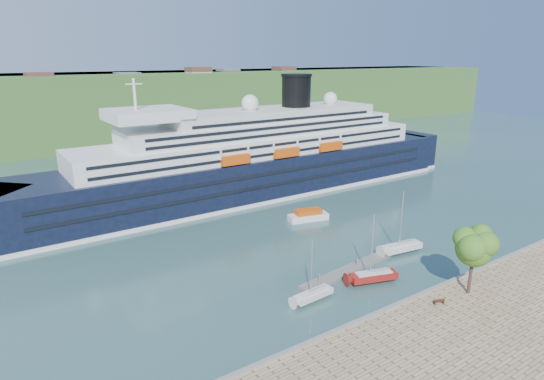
{
  "coord_description": "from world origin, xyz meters",
  "views": [
    {
      "loc": [
        -42.14,
        -32.36,
        30.24
      ],
      "look_at": [
        0.02,
        30.0,
        7.97
      ],
      "focal_mm": 30.0,
      "sensor_mm": 36.0,
      "label": 1
    }
  ],
  "objects": [
    {
      "name": "park_bench",
      "position": [
        2.52,
        -2.85,
        1.44
      ],
      "size": [
        1.5,
        1.06,
        0.89
      ],
      "primitive_type": null,
      "rotation": [
        0.0,
        0.0,
        -0.4
      ],
      "color": "#462414",
      "rests_on": "promenade"
    },
    {
      "name": "ground",
      "position": [
        0.0,
        0.0,
        0.0
      ],
      "size": [
        400.0,
        400.0,
        0.0
      ],
      "primitive_type": "plane",
      "color": "#2A4B48",
      "rests_on": "ground"
    },
    {
      "name": "promenade_tree",
      "position": [
        8.0,
        -3.25,
        6.0
      ],
      "size": [
        6.03,
        6.03,
        9.99
      ],
      "primitive_type": null,
      "color": "#336A1C",
      "rests_on": "promenade"
    },
    {
      "name": "sailboat_red",
      "position": [
        1.35,
        6.86,
        4.8
      ],
      "size": [
        7.7,
        4.26,
        9.59
      ],
      "primitive_type": null,
      "rotation": [
        0.0,
        0.0,
        -0.31
      ],
      "color": "maroon",
      "rests_on": "ground"
    },
    {
      "name": "sailboat_white_far",
      "position": [
        12.37,
        11.36,
        4.94
      ],
      "size": [
        7.88,
        3.17,
        9.89
      ],
      "primitive_type": null,
      "rotation": [
        0.0,
        0.0,
        -0.14
      ],
      "color": "silver",
      "rests_on": "ground"
    },
    {
      "name": "sailboat_white_near",
      "position": [
        -8.6,
        7.77,
        4.04
      ],
      "size": [
        6.34,
        2.1,
        8.07
      ],
      "primitive_type": null,
      "rotation": [
        0.0,
        0.0,
        0.06
      ],
      "color": "silver",
      "rests_on": "ground"
    },
    {
      "name": "floating_pontoon",
      "position": [
        0.77,
        11.27,
        0.2
      ],
      "size": [
        18.25,
        4.21,
        0.4
      ],
      "primitive_type": null,
      "rotation": [
        0.0,
        0.0,
        0.11
      ],
      "color": "gray",
      "rests_on": "ground"
    },
    {
      "name": "quay_coping",
      "position": [
        0.0,
        -0.2,
        1.15
      ],
      "size": [
        220.0,
        0.5,
        0.3
      ],
      "primitive_type": "cube",
      "color": "slate",
      "rests_on": "promenade"
    },
    {
      "name": "far_hillside",
      "position": [
        0.0,
        145.0,
        12.0
      ],
      "size": [
        400.0,
        50.0,
        24.0
      ],
      "primitive_type": "cube",
      "color": "#305B24",
      "rests_on": "ground"
    },
    {
      "name": "cruise_ship",
      "position": [
        9.29,
        52.12,
        13.23
      ],
      "size": [
        117.82,
        17.2,
        26.46
      ],
      "primitive_type": null,
      "rotation": [
        0.0,
        0.0,
        0.0
      ],
      "color": "black",
      "rests_on": "ground"
    },
    {
      "name": "tender_launch",
      "position": [
        9.47,
        31.61,
        1.07
      ],
      "size": [
        8.16,
        4.4,
        2.14
      ],
      "primitive_type": null,
      "rotation": [
        0.0,
        0.0,
        -0.24
      ],
      "color": "#C9480B",
      "rests_on": "ground"
    }
  ]
}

